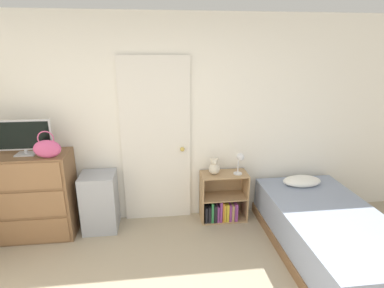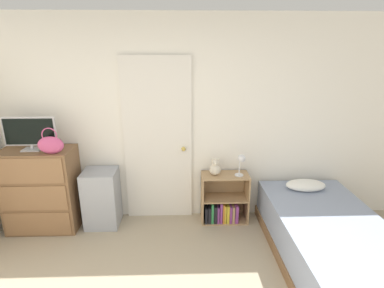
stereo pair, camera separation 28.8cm
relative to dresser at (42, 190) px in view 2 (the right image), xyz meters
The scene contains 10 objects.
wall_back 1.73m from the dresser, 10.42° to the left, with size 10.00×0.06×2.55m.
door_closed 1.52m from the dresser, ahead, with size 0.85×0.09×2.08m.
dresser is the anchor object (origin of this frame).
tv 0.72m from the dresser, behind, with size 0.59×0.16×0.39m.
handbag 0.68m from the dresser, 29.98° to the right, with size 0.29×0.09×0.30m.
storage_bin 0.71m from the dresser, ahead, with size 0.41×0.38×0.72m.
bookshelf 2.25m from the dresser, ahead, with size 0.59×0.30×0.64m.
teddy_bear 2.13m from the dresser, ahead, with size 0.14×0.14×0.22m.
desk_lamp 2.45m from the dresser, ahead, with size 0.12×0.12×0.28m.
bed 3.32m from the dresser, 13.11° to the right, with size 1.07×1.99×0.60m.
Camera 2 is at (0.19, -1.37, 2.14)m, focal length 28.00 mm.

